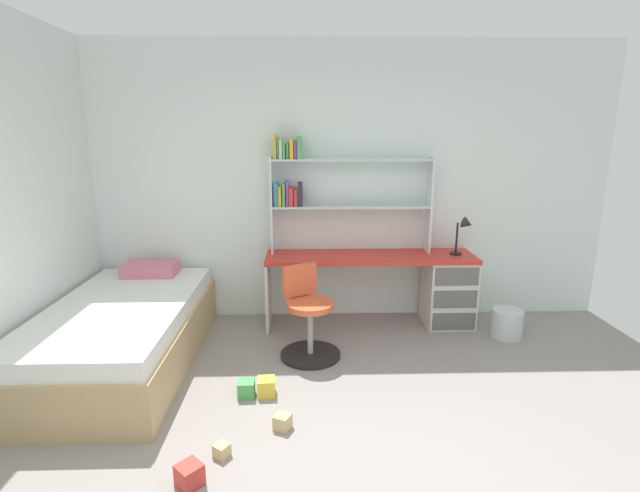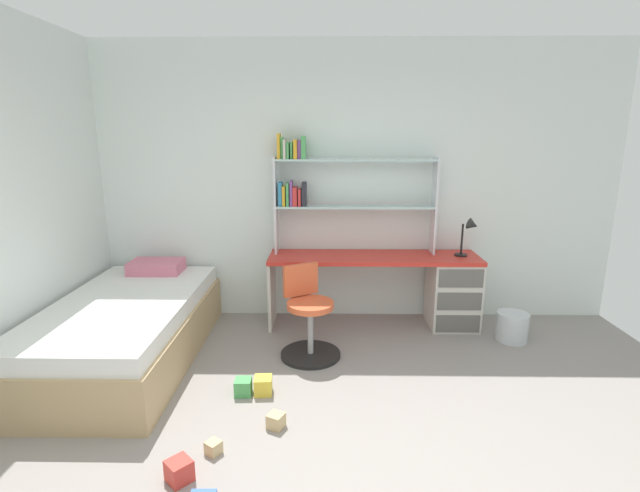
% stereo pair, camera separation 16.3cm
% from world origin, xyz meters
% --- Properties ---
extents(room_shell, '(5.68, 6.34, 2.76)m').
position_xyz_m(room_shell, '(-1.25, 1.28, 1.38)').
color(room_shell, silver).
rests_on(room_shell, ground_plane).
extents(desk, '(2.05, 0.51, 0.72)m').
position_xyz_m(desk, '(0.95, 2.39, 0.41)').
color(desk, red).
rests_on(desk, ground_plane).
extents(bookshelf_hutch, '(1.57, 0.22, 1.16)m').
position_xyz_m(bookshelf_hutch, '(-0.04, 2.53, 1.40)').
color(bookshelf_hutch, silver).
rests_on(bookshelf_hutch, desk).
extents(desk_lamp, '(0.20, 0.17, 0.38)m').
position_xyz_m(desk_lamp, '(1.31, 2.37, 0.97)').
color(desk_lamp, black).
rests_on(desk_lamp, desk).
extents(swivel_chair, '(0.52, 0.52, 0.79)m').
position_xyz_m(swivel_chair, '(-0.22, 1.72, 0.31)').
color(swivel_chair, black).
rests_on(swivel_chair, ground_plane).
extents(bed_platform, '(1.13, 2.10, 0.66)m').
position_xyz_m(bed_platform, '(-1.76, 1.61, 0.27)').
color(bed_platform, tan).
rests_on(bed_platform, ground_plane).
extents(waste_bin, '(0.29, 0.29, 0.27)m').
position_xyz_m(waste_bin, '(1.66, 2.04, 0.13)').
color(waste_bin, silver).
rests_on(waste_bin, ground_plane).
extents(toy_block_green_0, '(0.13, 0.13, 0.12)m').
position_xyz_m(toy_block_green_0, '(-0.68, 1.07, 0.06)').
color(toy_block_green_0, '#479E51').
rests_on(toy_block_green_0, ground_plane).
extents(toy_block_red_2, '(0.18, 0.18, 0.13)m').
position_xyz_m(toy_block_red_2, '(-0.88, 0.19, 0.06)').
color(toy_block_red_2, red).
rests_on(toy_block_red_2, ground_plane).
extents(toy_block_yellow_3, '(0.14, 0.14, 0.13)m').
position_xyz_m(toy_block_yellow_3, '(-0.53, 1.09, 0.06)').
color(toy_block_yellow_3, gold).
rests_on(toy_block_yellow_3, ground_plane).
extents(toy_block_natural_4, '(0.13, 0.13, 0.10)m').
position_xyz_m(toy_block_natural_4, '(-0.39, 0.68, 0.05)').
color(toy_block_natural_4, tan).
rests_on(toy_block_natural_4, ground_plane).
extents(toy_block_natural_5, '(0.11, 0.11, 0.08)m').
position_xyz_m(toy_block_natural_5, '(-0.74, 0.42, 0.04)').
color(toy_block_natural_5, tan).
rests_on(toy_block_natural_5, ground_plane).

